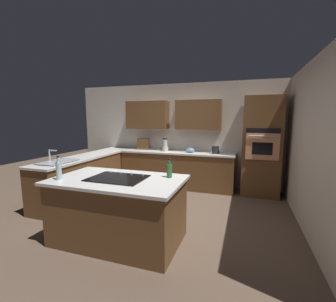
{
  "coord_description": "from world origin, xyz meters",
  "views": [
    {
      "loc": [
        -1.51,
        3.74,
        1.72
      ],
      "look_at": [
        0.06,
        -0.91,
        1.03
      ],
      "focal_mm": 24.66,
      "sensor_mm": 36.0,
      "label": 1
    }
  ],
  "objects_px": {
    "kettle": "(215,150)",
    "oil_bottle": "(59,170)",
    "second_bottle": "(169,170)",
    "mixing_bowl": "(190,150)",
    "spice_rack": "(143,144)",
    "sink_unit": "(58,161)",
    "cooktop": "(118,178)",
    "blender": "(165,146)",
    "wall_oven": "(261,147)"
  },
  "relations": [
    {
      "from": "kettle",
      "to": "oil_bottle",
      "type": "bearing_deg",
      "value": 60.75
    },
    {
      "from": "oil_bottle",
      "to": "second_bottle",
      "type": "bearing_deg",
      "value": -156.62
    },
    {
      "from": "mixing_bowl",
      "to": "second_bottle",
      "type": "xyz_separation_m",
      "value": [
        -0.27,
        2.44,
        0.05
      ]
    },
    {
      "from": "spice_rack",
      "to": "oil_bottle",
      "type": "height_order",
      "value": "oil_bottle"
    },
    {
      "from": "sink_unit",
      "to": "second_bottle",
      "type": "xyz_separation_m",
      "value": [
        -2.35,
        0.4,
        0.09
      ]
    },
    {
      "from": "kettle",
      "to": "cooktop",
      "type": "bearing_deg",
      "value": 69.99
    },
    {
      "from": "blender",
      "to": "kettle",
      "type": "bearing_deg",
      "value": 180.0
    },
    {
      "from": "wall_oven",
      "to": "cooktop",
      "type": "bearing_deg",
      "value": 53.98
    },
    {
      "from": "cooktop",
      "to": "spice_rack",
      "type": "relative_size",
      "value": 2.51
    },
    {
      "from": "sink_unit",
      "to": "kettle",
      "type": "relative_size",
      "value": 3.95
    },
    {
      "from": "blender",
      "to": "second_bottle",
      "type": "distance_m",
      "value": 2.61
    },
    {
      "from": "wall_oven",
      "to": "blender",
      "type": "bearing_deg",
      "value": 0.45
    },
    {
      "from": "wall_oven",
      "to": "sink_unit",
      "type": "relative_size",
      "value": 3.14
    },
    {
      "from": "sink_unit",
      "to": "oil_bottle",
      "type": "relative_size",
      "value": 2.14
    },
    {
      "from": "sink_unit",
      "to": "second_bottle",
      "type": "height_order",
      "value": "second_bottle"
    },
    {
      "from": "spice_rack",
      "to": "sink_unit",
      "type": "bearing_deg",
      "value": 70.06
    },
    {
      "from": "cooktop",
      "to": "blender",
      "type": "xyz_separation_m",
      "value": [
        0.26,
        -2.72,
        0.13
      ]
    },
    {
      "from": "second_bottle",
      "to": "blender",
      "type": "bearing_deg",
      "value": -69.37
    },
    {
      "from": "kettle",
      "to": "blender",
      "type": "bearing_deg",
      "value": 0.0
    },
    {
      "from": "oil_bottle",
      "to": "wall_oven",
      "type": "bearing_deg",
      "value": -131.49
    },
    {
      "from": "cooktop",
      "to": "mixing_bowl",
      "type": "distance_m",
      "value": 2.75
    },
    {
      "from": "sink_unit",
      "to": "blender",
      "type": "distance_m",
      "value": 2.5
    },
    {
      "from": "mixing_bowl",
      "to": "kettle",
      "type": "bearing_deg",
      "value": 180.0
    },
    {
      "from": "sink_unit",
      "to": "oil_bottle",
      "type": "xyz_separation_m",
      "value": [
        -0.98,
        0.99,
        0.12
      ]
    },
    {
      "from": "mixing_bowl",
      "to": "spice_rack",
      "type": "height_order",
      "value": "spice_rack"
    },
    {
      "from": "wall_oven",
      "to": "blender",
      "type": "distance_m",
      "value": 2.25
    },
    {
      "from": "kettle",
      "to": "second_bottle",
      "type": "bearing_deg",
      "value": 82.3
    },
    {
      "from": "cooktop",
      "to": "mixing_bowl",
      "type": "xyz_separation_m",
      "value": [
        -0.39,
        -2.72,
        0.05
      ]
    },
    {
      "from": "wall_oven",
      "to": "cooktop",
      "type": "distance_m",
      "value": 3.39
    },
    {
      "from": "second_bottle",
      "to": "sink_unit",
      "type": "bearing_deg",
      "value": -9.63
    },
    {
      "from": "sink_unit",
      "to": "mixing_bowl",
      "type": "relative_size",
      "value": 3.45
    },
    {
      "from": "cooktop",
      "to": "oil_bottle",
      "type": "height_order",
      "value": "oil_bottle"
    },
    {
      "from": "wall_oven",
      "to": "mixing_bowl",
      "type": "bearing_deg",
      "value": 0.63
    },
    {
      "from": "second_bottle",
      "to": "cooktop",
      "type": "bearing_deg",
      "value": 22.69
    },
    {
      "from": "spice_rack",
      "to": "kettle",
      "type": "height_order",
      "value": "spice_rack"
    },
    {
      "from": "blender",
      "to": "cooktop",
      "type": "bearing_deg",
      "value": 95.46
    },
    {
      "from": "blender",
      "to": "oil_bottle",
      "type": "distance_m",
      "value": 3.07
    },
    {
      "from": "wall_oven",
      "to": "cooktop",
      "type": "relative_size",
      "value": 2.89
    },
    {
      "from": "mixing_bowl",
      "to": "second_bottle",
      "type": "distance_m",
      "value": 2.46
    },
    {
      "from": "blender",
      "to": "spice_rack",
      "type": "height_order",
      "value": "blender"
    },
    {
      "from": "wall_oven",
      "to": "mixing_bowl",
      "type": "distance_m",
      "value": 1.61
    },
    {
      "from": "sink_unit",
      "to": "cooktop",
      "type": "relative_size",
      "value": 0.92
    },
    {
      "from": "sink_unit",
      "to": "mixing_bowl",
      "type": "distance_m",
      "value": 2.92
    },
    {
      "from": "sink_unit",
      "to": "cooktop",
      "type": "xyz_separation_m",
      "value": [
        -1.69,
        0.67,
        -0.01
      ]
    },
    {
      "from": "cooktop",
      "to": "second_bottle",
      "type": "height_order",
      "value": "second_bottle"
    },
    {
      "from": "spice_rack",
      "to": "oil_bottle",
      "type": "bearing_deg",
      "value": 93.65
    },
    {
      "from": "cooktop",
      "to": "blender",
      "type": "relative_size",
      "value": 2.33
    },
    {
      "from": "wall_oven",
      "to": "kettle",
      "type": "relative_size",
      "value": 12.39
    },
    {
      "from": "wall_oven",
      "to": "oil_bottle",
      "type": "height_order",
      "value": "wall_oven"
    },
    {
      "from": "wall_oven",
      "to": "oil_bottle",
      "type": "relative_size",
      "value": 6.7
    }
  ]
}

